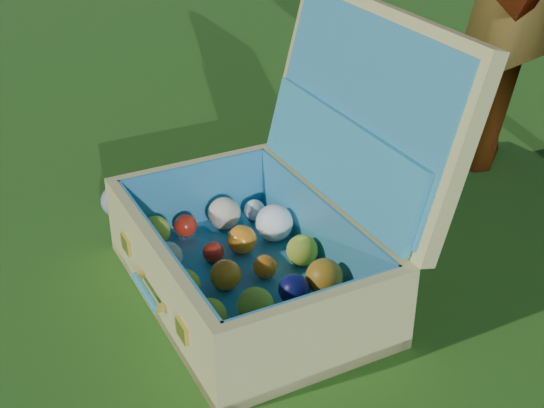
% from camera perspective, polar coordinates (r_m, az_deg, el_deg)
% --- Properties ---
extents(ground, '(60.00, 60.00, 0.00)m').
position_cam_1_polar(ground, '(1.66, 0.94, -5.19)').
color(ground, '#215114').
rests_on(ground, ground).
extents(stray_ball, '(0.08, 0.08, 0.08)m').
position_cam_1_polar(stray_ball, '(1.89, -11.57, 0.22)').
color(stray_ball, '#3E6AA2').
rests_on(stray_ball, ground).
extents(suitcase, '(0.76, 0.73, 0.57)m').
position_cam_1_polar(suitcase, '(1.54, 1.02, -1.11)').
color(suitcase, '#CFC46F').
rests_on(suitcase, ground).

